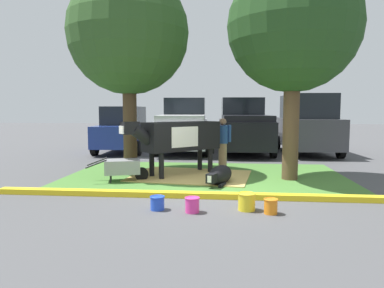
{
  "coord_description": "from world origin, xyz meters",
  "views": [
    {
      "loc": [
        0.36,
        -7.96,
        1.89
      ],
      "look_at": [
        -0.62,
        2.16,
        0.9
      ],
      "focal_mm": 33.24,
      "sensor_mm": 36.0,
      "label": 1
    }
  ],
  "objects_px": {
    "shade_tree_right": "(294,27)",
    "bucket_blue": "(157,203)",
    "bucket_yellow": "(247,201)",
    "wheelbarrow": "(123,167)",
    "calf_lying": "(220,175)",
    "pickup_truck_black": "(243,127)",
    "bucket_orange": "(271,206)",
    "sedan_blue": "(124,130)",
    "suv_dark_grey": "(306,124)",
    "shade_tree_left": "(128,35)",
    "pickup_truck_maroon": "(184,127)",
    "cow_holstein": "(179,137)",
    "bucket_pink": "(192,204)",
    "person_handler": "(223,142)"
  },
  "relations": [
    {
      "from": "shade_tree_right",
      "to": "bucket_blue",
      "type": "bearing_deg",
      "value": -133.22
    },
    {
      "from": "bucket_yellow",
      "to": "wheelbarrow",
      "type": "bearing_deg",
      "value": 142.14
    },
    {
      "from": "calf_lying",
      "to": "wheelbarrow",
      "type": "xyz_separation_m",
      "value": [
        -2.53,
        0.11,
        0.15
      ]
    },
    {
      "from": "bucket_blue",
      "to": "pickup_truck_black",
      "type": "height_order",
      "value": "pickup_truck_black"
    },
    {
      "from": "bucket_blue",
      "to": "bucket_orange",
      "type": "height_order",
      "value": "bucket_orange"
    },
    {
      "from": "sedan_blue",
      "to": "suv_dark_grey",
      "type": "height_order",
      "value": "suv_dark_grey"
    },
    {
      "from": "shade_tree_left",
      "to": "calf_lying",
      "type": "distance_m",
      "value": 4.93
    },
    {
      "from": "shade_tree_right",
      "to": "pickup_truck_maroon",
      "type": "bearing_deg",
      "value": 119.84
    },
    {
      "from": "pickup_truck_black",
      "to": "wheelbarrow",
      "type": "bearing_deg",
      "value": -116.75
    },
    {
      "from": "bucket_blue",
      "to": "pickup_truck_black",
      "type": "xyz_separation_m",
      "value": [
        2.04,
        9.34,
        0.98
      ]
    },
    {
      "from": "bucket_blue",
      "to": "calf_lying",
      "type": "bearing_deg",
      "value": 64.79
    },
    {
      "from": "cow_holstein",
      "to": "wheelbarrow",
      "type": "relative_size",
      "value": 1.57
    },
    {
      "from": "shade_tree_right",
      "to": "bucket_pink",
      "type": "distance_m",
      "value": 5.59
    },
    {
      "from": "person_handler",
      "to": "sedan_blue",
      "type": "distance_m",
      "value": 6.2
    },
    {
      "from": "wheelbarrow",
      "to": "bucket_yellow",
      "type": "height_order",
      "value": "wheelbarrow"
    },
    {
      "from": "bucket_orange",
      "to": "sedan_blue",
      "type": "distance_m",
      "value": 10.64
    },
    {
      "from": "wheelbarrow",
      "to": "bucket_orange",
      "type": "xyz_separation_m",
      "value": [
        3.5,
        -2.58,
        -0.24
      ]
    },
    {
      "from": "bucket_yellow",
      "to": "bucket_orange",
      "type": "xyz_separation_m",
      "value": [
        0.42,
        -0.19,
        -0.03
      ]
    },
    {
      "from": "pickup_truck_black",
      "to": "bucket_orange",
      "type": "bearing_deg",
      "value": -89.62
    },
    {
      "from": "cow_holstein",
      "to": "suv_dark_grey",
      "type": "xyz_separation_m",
      "value": [
        4.76,
        5.67,
        0.15
      ]
    },
    {
      "from": "bucket_pink",
      "to": "suv_dark_grey",
      "type": "relative_size",
      "value": 0.06
    },
    {
      "from": "wheelbarrow",
      "to": "bucket_pink",
      "type": "xyz_separation_m",
      "value": [
        2.07,
        -2.63,
        -0.24
      ]
    },
    {
      "from": "shade_tree_left",
      "to": "shade_tree_right",
      "type": "bearing_deg",
      "value": -9.12
    },
    {
      "from": "person_handler",
      "to": "pickup_truck_black",
      "type": "distance_m",
      "value": 4.64
    },
    {
      "from": "shade_tree_left",
      "to": "bucket_blue",
      "type": "xyz_separation_m",
      "value": [
        1.58,
        -3.92,
        -3.93
      ]
    },
    {
      "from": "bucket_orange",
      "to": "sedan_blue",
      "type": "height_order",
      "value": "sedan_blue"
    },
    {
      "from": "calf_lying",
      "to": "cow_holstein",
      "type": "bearing_deg",
      "value": 137.85
    },
    {
      "from": "shade_tree_right",
      "to": "bucket_yellow",
      "type": "height_order",
      "value": "shade_tree_right"
    },
    {
      "from": "bucket_yellow",
      "to": "pickup_truck_maroon",
      "type": "xyz_separation_m",
      "value": [
        -2.29,
        9.35,
        0.94
      ]
    },
    {
      "from": "cow_holstein",
      "to": "calf_lying",
      "type": "bearing_deg",
      "value": -42.15
    },
    {
      "from": "person_handler",
      "to": "bucket_blue",
      "type": "bearing_deg",
      "value": -103.84
    },
    {
      "from": "calf_lying",
      "to": "bucket_blue",
      "type": "height_order",
      "value": "calf_lying"
    },
    {
      "from": "person_handler",
      "to": "shade_tree_right",
      "type": "bearing_deg",
      "value": -41.15
    },
    {
      "from": "wheelbarrow",
      "to": "sedan_blue",
      "type": "relative_size",
      "value": 0.36
    },
    {
      "from": "bucket_pink",
      "to": "sedan_blue",
      "type": "relative_size",
      "value": 0.06
    },
    {
      "from": "person_handler",
      "to": "pickup_truck_maroon",
      "type": "bearing_deg",
      "value": 110.83
    },
    {
      "from": "pickup_truck_maroon",
      "to": "suv_dark_grey",
      "type": "distance_m",
      "value": 5.33
    },
    {
      "from": "bucket_pink",
      "to": "bucket_blue",
      "type": "bearing_deg",
      "value": 170.89
    },
    {
      "from": "suv_dark_grey",
      "to": "bucket_blue",
      "type": "bearing_deg",
      "value": -117.2
    },
    {
      "from": "bucket_blue",
      "to": "pickup_truck_maroon",
      "type": "relative_size",
      "value": 0.05
    },
    {
      "from": "person_handler",
      "to": "pickup_truck_black",
      "type": "xyz_separation_m",
      "value": [
        0.86,
        4.56,
        0.25
      ]
    },
    {
      "from": "bucket_pink",
      "to": "bucket_yellow",
      "type": "distance_m",
      "value": 1.03
    },
    {
      "from": "calf_lying",
      "to": "sedan_blue",
      "type": "height_order",
      "value": "sedan_blue"
    },
    {
      "from": "shade_tree_left",
      "to": "cow_holstein",
      "type": "bearing_deg",
      "value": -16.09
    },
    {
      "from": "calf_lying",
      "to": "person_handler",
      "type": "height_order",
      "value": "person_handler"
    },
    {
      "from": "calf_lying",
      "to": "bucket_pink",
      "type": "height_order",
      "value": "calf_lying"
    },
    {
      "from": "calf_lying",
      "to": "pickup_truck_maroon",
      "type": "xyz_separation_m",
      "value": [
        -1.75,
        7.07,
        0.88
      ]
    },
    {
      "from": "person_handler",
      "to": "bucket_yellow",
      "type": "distance_m",
      "value": 4.73
    },
    {
      "from": "bucket_yellow",
      "to": "suv_dark_grey",
      "type": "relative_size",
      "value": 0.07
    },
    {
      "from": "calf_lying",
      "to": "sedan_blue",
      "type": "relative_size",
      "value": 0.3
    }
  ]
}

